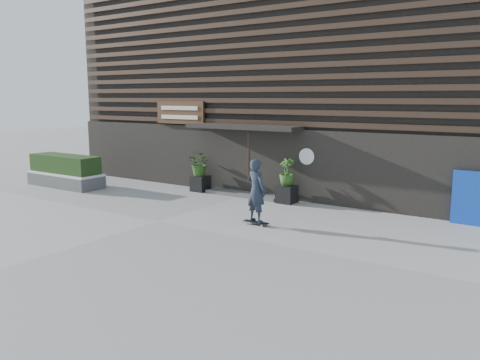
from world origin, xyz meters
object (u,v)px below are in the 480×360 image
Objects in this scene: planter_pot_right at (287,194)px; raised_bed at (66,180)px; skateboarder at (256,191)px; planter_pot_left at (200,183)px.

planter_pot_right is 0.17× the size of raised_bed.
skateboarder is (0.69, -3.09, 0.69)m from planter_pot_right.
planter_pot_right is at bearing 102.50° from skateboarder.
planter_pot_left is at bearing 23.36° from raised_bed.
planter_pot_left is 5.70m from raised_bed.
raised_bed is at bearing 175.12° from skateboarder.
planter_pot_left is 0.17× the size of raised_bed.
skateboarder is (4.49, -3.09, 0.69)m from planter_pot_left.
planter_pot_left is at bearing 180.00° from planter_pot_right.
planter_pot_right is (3.80, 0.00, 0.00)m from planter_pot_left.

